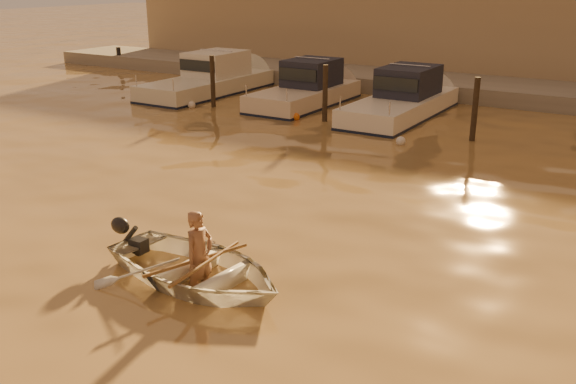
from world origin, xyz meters
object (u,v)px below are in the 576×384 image
Objects in this scene: dinghy at (196,268)px; moored_boat_0 at (207,79)px; person at (200,256)px; moored_boat_1 at (304,89)px; waterfront_building at (564,32)px; moored_boat_2 at (401,100)px.

dinghy is 0.46× the size of moored_boat_0.
dinghy is at bearing 90.00° from person.
moored_boat_1 is at bearing 29.19° from dinghy.
dinghy is 0.08× the size of waterfront_building.
dinghy is 0.48× the size of moored_boat_2.
person is 18.27m from moored_boat_0.
moored_boat_2 is at bearing 14.57° from person.
person is 14.56m from moored_boat_2.
moored_boat_0 is at bearing 43.55° from dinghy.
waterfront_building is (12.54, 11.00, 1.77)m from moored_boat_0.
person is at bearing -81.15° from moored_boat_2.
moored_boat_0 and moored_boat_1 have the same top height.
person is 15.72m from moored_boat_1.
person reaches higher than dinghy.
person is 0.22× the size of moored_boat_2.
moored_boat_0 is 0.17× the size of waterfront_building.
moored_boat_0 is 4.92m from moored_boat_1.
moored_boat_1 is at bearing 180.00° from moored_boat_2.
waterfront_building is at bearing 72.26° from moored_boat_2.
waterfront_building is at bearing 55.28° from moored_boat_1.
waterfront_building reaches higher than moored_boat_1.
waterfront_building is (3.52, 11.00, 1.77)m from moored_boat_2.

